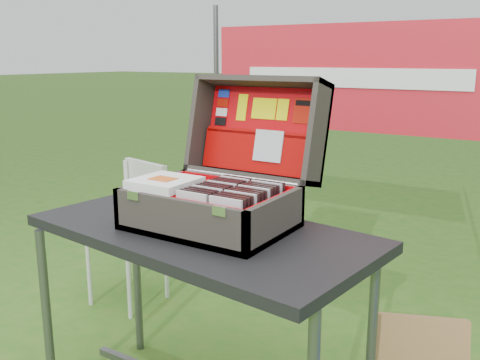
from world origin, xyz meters
The scene contains 84 objects.
table centered at (-0.10, -0.08, 0.40)m, with size 1.27×0.64×0.80m, color black, non-canonical shape.
table_top centered at (-0.10, -0.08, 0.78)m, with size 1.27×0.64×0.04m, color black.
table_leg_fl centered at (-0.68, -0.34, 0.38)m, with size 0.04×0.04×0.76m, color #59595B.
table_leg_bl centered at (-0.68, 0.18, 0.38)m, with size 0.04×0.04×0.76m, color #59595B.
table_leg_br centered at (0.47, 0.18, 0.38)m, with size 0.04×0.04×0.76m, color #59595B.
suitcase centered at (-0.07, -0.01, 1.06)m, with size 0.56×0.56×0.52m, color #3F3831, non-canonical shape.
suitcase_base_bottom centered at (-0.07, -0.07, 0.81)m, with size 0.56×0.40×0.02m, color #3F3831.
suitcase_base_wall_front centered at (-0.07, -0.25, 0.87)m, with size 0.56×0.02×0.15m, color #3F3831.
suitcase_base_wall_back centered at (-0.07, 0.12, 0.87)m, with size 0.56×0.02×0.15m, color #3F3831.
suitcase_base_wall_left centered at (-0.34, -0.07, 0.87)m, with size 0.02×0.40×0.15m, color #3F3831.
suitcase_base_wall_right centered at (0.20, -0.07, 0.87)m, with size 0.02×0.40×0.15m, color #3F3831.
suitcase_liner_floor centered at (-0.07, -0.07, 0.82)m, with size 0.52×0.36×0.01m, color red.
suitcase_latch_left centered at (-0.25, -0.27, 0.94)m, with size 0.05×0.01×0.03m, color silver.
suitcase_latch_right centered at (0.11, -0.27, 0.94)m, with size 0.05×0.01×0.03m, color silver.
suitcase_hinge centered at (-0.07, 0.14, 0.95)m, with size 0.02×0.02×0.50m, color silver.
suitcase_lid_back centered at (-0.07, 0.32, 1.11)m, with size 0.56×0.40×0.02m, color #3F3831.
suitcase_lid_rim_far centered at (-0.07, 0.30, 1.31)m, with size 0.56×0.02×0.15m, color #3F3831.
suitcase_lid_rim_near centered at (-0.07, 0.21, 0.94)m, with size 0.56×0.02×0.15m, color #3F3831.
suitcase_lid_rim_left centered at (-0.34, 0.26, 1.12)m, with size 0.02×0.40×0.15m, color #3F3831.
suitcase_lid_rim_right centered at (0.20, 0.26, 1.12)m, with size 0.02×0.40×0.15m, color #3F3831.
suitcase_lid_liner centered at (-0.07, 0.30, 1.11)m, with size 0.51×0.35×0.01m, color red.
suitcase_liner_wall_front centered at (-0.07, -0.24, 0.88)m, with size 0.52×0.01×0.13m, color red.
suitcase_liner_wall_back centered at (-0.07, 0.11, 0.88)m, with size 0.52×0.01×0.13m, color red.
suitcase_liner_wall_left centered at (-0.33, -0.07, 0.88)m, with size 0.01×0.36×0.13m, color red.
suitcase_liner_wall_right centered at (0.18, -0.07, 0.88)m, with size 0.01×0.36×0.13m, color red.
suitcase_lid_pocket centered at (-0.07, 0.26, 1.03)m, with size 0.50×0.16×0.03m, color #9F0504.
suitcase_pocket_edge centered at (-0.07, 0.28, 1.10)m, with size 0.49×0.02×0.02m, color #9F0504.
suitcase_pocket_cd centered at (-0.01, 0.25, 1.06)m, with size 0.13×0.13×0.01m, color silver.
lid_sticker_cc_a centered at (-0.28, 0.33, 1.25)m, with size 0.06×0.03×0.00m, color #1933B2.
lid_sticker_cc_b centered at (-0.28, 0.32, 1.21)m, with size 0.06×0.03×0.00m, color #AF1305.
lid_sticker_cc_c centered at (-0.28, 0.31, 1.17)m, with size 0.06×0.03×0.00m, color white.
lid_sticker_cc_d centered at (-0.28, 0.30, 1.14)m, with size 0.06×0.03×0.00m, color black.
lid_card_neon_tall centered at (-0.18, 0.32, 1.20)m, with size 0.05×0.11×0.00m, color #EDEA06.
lid_card_neon_main centered at (-0.07, 0.32, 1.20)m, with size 0.11×0.09×0.00m, color #EDEA06.
lid_card_neon_small centered at (0.01, 0.32, 1.20)m, with size 0.05×0.09×0.00m, color #EDEA06.
lid_sticker_band centered at (0.11, 0.32, 1.20)m, with size 0.10×0.10×0.00m, color #AF1305.
lid_sticker_band_bar centered at (0.11, 0.33, 1.23)m, with size 0.09×0.02×0.00m, color black.
cd_left_0 centered at (-0.04, -0.22, 0.90)m, with size 0.12×0.01×0.14m, color silver.
cd_left_1 centered at (-0.04, -0.20, 0.90)m, with size 0.12×0.01×0.14m, color black.
cd_left_2 centered at (-0.04, -0.17, 0.90)m, with size 0.12×0.01×0.14m, color black.
cd_left_3 centered at (-0.04, -0.15, 0.90)m, with size 0.12×0.01×0.14m, color black.
cd_left_4 centered at (-0.04, -0.13, 0.90)m, with size 0.12×0.01×0.14m, color silver.
cd_left_5 centered at (-0.04, -0.11, 0.90)m, with size 0.12×0.01×0.14m, color black.
cd_left_6 centered at (-0.04, -0.09, 0.90)m, with size 0.12×0.01×0.14m, color black.
cd_left_7 centered at (-0.04, -0.06, 0.90)m, with size 0.12×0.01×0.14m, color black.
cd_left_8 centered at (-0.04, -0.04, 0.90)m, with size 0.12×0.01×0.14m, color silver.
cd_left_9 centered at (-0.04, -0.02, 0.90)m, with size 0.12×0.01×0.14m, color black.
cd_left_10 centered at (-0.04, 0.00, 0.90)m, with size 0.12×0.01×0.14m, color black.
cd_left_11 centered at (-0.04, 0.02, 0.90)m, with size 0.12×0.01×0.14m, color black.
cd_left_12 centered at (-0.04, 0.05, 0.90)m, with size 0.12×0.01×0.14m, color silver.
cd_left_13 centered at (-0.04, 0.07, 0.90)m, with size 0.12×0.01×0.14m, color black.
cd_right_0 centered at (0.10, -0.22, 0.90)m, with size 0.12×0.01×0.14m, color silver.
cd_right_1 centered at (0.10, -0.20, 0.90)m, with size 0.12×0.01×0.14m, color black.
cd_right_2 centered at (0.10, -0.17, 0.90)m, with size 0.12×0.01×0.14m, color black.
cd_right_3 centered at (0.10, -0.15, 0.90)m, with size 0.12×0.01×0.14m, color black.
cd_right_4 centered at (0.10, -0.13, 0.90)m, with size 0.12×0.01×0.14m, color silver.
cd_right_5 centered at (0.10, -0.11, 0.90)m, with size 0.12×0.01×0.14m, color black.
cd_right_6 centered at (0.10, -0.09, 0.90)m, with size 0.12×0.01×0.14m, color black.
cd_right_7 centered at (0.10, -0.06, 0.90)m, with size 0.12×0.01×0.14m, color black.
cd_right_8 centered at (0.10, -0.04, 0.90)m, with size 0.12×0.01×0.14m, color silver.
cd_right_9 centered at (0.10, -0.02, 0.90)m, with size 0.12×0.01×0.14m, color black.
cd_right_10 centered at (0.10, 0.00, 0.90)m, with size 0.12×0.01×0.14m, color black.
cd_right_11 centered at (0.10, 0.02, 0.90)m, with size 0.12×0.01×0.14m, color black.
cd_right_12 centered at (0.10, 0.05, 0.90)m, with size 0.12×0.01×0.14m, color silver.
cd_right_13 centered at (0.10, 0.07, 0.90)m, with size 0.12×0.01×0.14m, color black.
songbook_0 centered at (-0.22, -0.14, 0.95)m, with size 0.21×0.21×0.01m, color white.
songbook_1 centered at (-0.22, -0.14, 0.95)m, with size 0.21×0.21×0.01m, color white.
songbook_2 centered at (-0.22, -0.14, 0.96)m, with size 0.21×0.21×0.01m, color white.
songbook_3 centered at (-0.22, -0.14, 0.96)m, with size 0.21×0.21×0.01m, color white.
songbook_4 centered at (-0.22, -0.14, 0.97)m, with size 0.21×0.21×0.01m, color white.
songbook_5 centered at (-0.22, -0.14, 0.97)m, with size 0.21×0.21×0.01m, color white.
songbook_graphic centered at (-0.22, -0.15, 0.98)m, with size 0.09×0.07×0.00m, color #D85919.
chair centered at (-1.10, 0.54, 0.40)m, with size 0.37×0.40×0.81m, color silver, non-canonical shape.
chair_seat centered at (-1.10, 0.54, 0.41)m, with size 0.37×0.37×0.03m, color silver.
chair_backrest centered at (-1.10, 0.71, 0.62)m, with size 0.37×0.03×0.39m, color silver.
chair_leg_fl centered at (-1.25, 0.38, 0.21)m, with size 0.02×0.02×0.41m, color silver.
chair_leg_fr centered at (-0.94, 0.38, 0.21)m, with size 0.02×0.02×0.41m, color silver.
chair_leg_bl centered at (-1.25, 0.69, 0.21)m, with size 0.02×0.02×0.41m, color silver.
chair_leg_br centered at (-0.94, 0.69, 0.21)m, with size 0.02×0.02×0.41m, color silver.
chair_upright_left centered at (-1.25, 0.71, 0.61)m, with size 0.02×0.02×0.39m, color silver.
chair_upright_right centered at (-0.94, 0.71, 0.61)m, with size 0.02×0.02×0.39m, color silver.
banner_post_left centered at (-0.85, 1.10, 0.85)m, with size 0.03×0.03×1.70m, color #59595B.
banner centered at (0.00, 1.09, 1.30)m, with size 1.60×0.01×0.55m, color red.
banner_text centered at (0.00, 1.08, 1.30)m, with size 1.20×0.00×0.10m, color white.
Camera 1 is at (1.02, -1.58, 1.40)m, focal length 40.00 mm.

